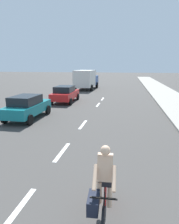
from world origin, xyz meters
name	(u,v)px	position (x,y,z in m)	size (l,w,h in m)	color
ground_plane	(101,101)	(0.00, 20.00, 0.00)	(160.00, 160.00, 0.00)	#423F3D
sidewalk_strip	(172,100)	(7.12, 22.00, 0.07)	(3.60, 80.00, 0.14)	#9E998E
lane_stripe_1	(17,211)	(0.00, 4.73, 0.00)	(0.16, 1.80, 0.01)	white
lane_stripe_2	(62,152)	(0.00, 8.14, 0.00)	(0.16, 1.80, 0.01)	white
lane_stripe_3	(83,124)	(0.00, 12.02, 0.00)	(0.16, 1.80, 0.01)	white
lane_stripe_4	(98,105)	(0.00, 18.20, 0.00)	(0.16, 1.80, 0.01)	white
lane_stripe_5	(103,99)	(0.00, 21.40, 0.00)	(0.16, 1.80, 0.01)	white
cyclist	(102,188)	(2.08, 4.88, 0.83)	(0.65, 1.71, 1.82)	black
parked_car_teal	(27,106)	(-3.94, 12.65, 0.84)	(1.87, 4.01, 1.57)	#14727A
parked_car_red	(65,93)	(-3.33, 18.92, 0.84)	(2.03, 4.28, 1.57)	red
delivery_truck	(86,79)	(-3.48, 29.42, 1.50)	(2.86, 6.33, 2.80)	#23478C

